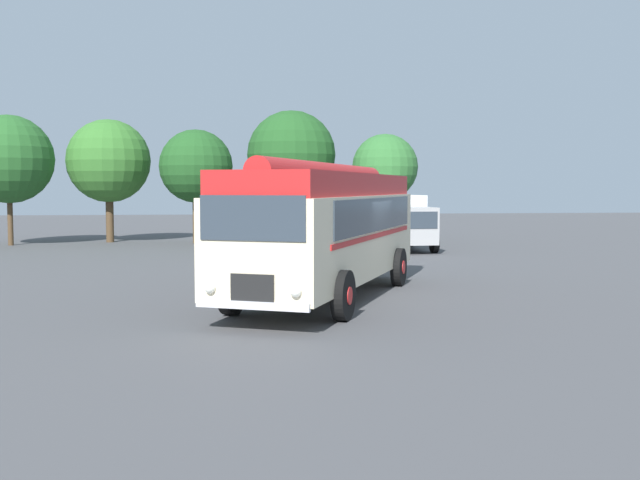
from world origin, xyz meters
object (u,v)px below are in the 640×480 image
at_px(car_near_left, 270,232).
at_px(car_mid_left, 338,232).
at_px(box_van, 398,220).
at_px(vintage_bus, 327,225).

height_order(car_near_left, car_mid_left, same).
bearing_deg(car_near_left, box_van, 4.25).
distance_m(car_near_left, car_mid_left, 3.04).
bearing_deg(car_near_left, vintage_bus, -87.14).
relative_size(car_near_left, box_van, 0.75).
relative_size(vintage_bus, box_van, 1.74).
distance_m(vintage_bus, car_mid_left, 14.19).
height_order(vintage_bus, car_near_left, vintage_bus).
height_order(vintage_bus, car_mid_left, vintage_bus).
height_order(vintage_bus, box_van, vintage_bus).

